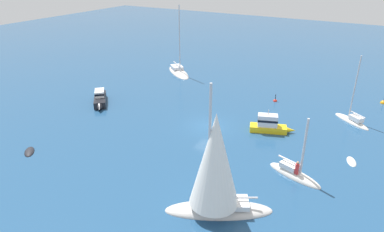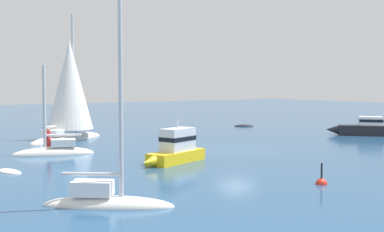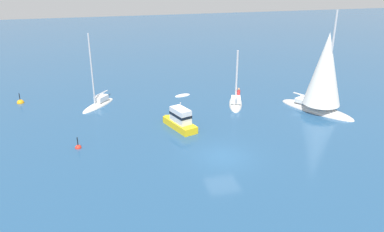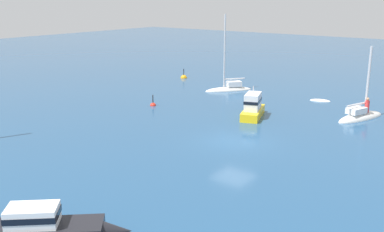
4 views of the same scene
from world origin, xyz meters
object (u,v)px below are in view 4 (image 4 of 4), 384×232
(motor_cruiser, at_px, (253,107))
(mooring_buoy, at_px, (184,78))
(skiff, at_px, (320,101))
(sailboat_1, at_px, (360,116))
(sailboat, at_px, (229,88))
(motor_cruiser_1, at_px, (48,230))
(channel_buoy, at_px, (153,105))

(motor_cruiser, xyz_separation_m, mooring_buoy, (-10.03, -14.90, -0.77))
(skiff, xyz_separation_m, sailboat_1, (3.90, 4.79, 0.17))
(sailboat, xyz_separation_m, motor_cruiser_1, (28.29, 10.25, 0.41))
(skiff, bearing_deg, sailboat_1, 123.76)
(motor_cruiser, bearing_deg, sailboat, 23.09)
(sailboat_1, height_order, mooring_buoy, sailboat_1)
(motor_cruiser, height_order, sailboat_1, sailboat_1)
(sailboat_1, bearing_deg, motor_cruiser_1, -169.06)
(motor_cruiser_1, relative_size, mooring_buoy, 3.40)
(sailboat, distance_m, sailboat_1, 14.08)
(skiff, height_order, motor_cruiser_1, motor_cruiser_1)
(sailboat_1, bearing_deg, mooring_buoy, 94.76)
(motor_cruiser, relative_size, motor_cruiser_1, 0.97)
(motor_cruiser, distance_m, sailboat_1, 8.24)
(sailboat, distance_m, mooring_buoy, 8.38)
(sailboat_1, bearing_deg, channel_buoy, 132.02)
(motor_cruiser, xyz_separation_m, sailboat_1, (-4.56, 6.84, -0.61))
(motor_cruiser, relative_size, channel_buoy, 4.01)
(motor_cruiser, bearing_deg, skiff, -34.07)
(sailboat_1, bearing_deg, sailboat, 97.55)
(skiff, xyz_separation_m, mooring_buoy, (-1.57, -16.94, 0.01))
(sailboat_1, height_order, motor_cruiser_1, sailboat_1)
(skiff, bearing_deg, sailboat, -9.93)
(motor_cruiser, distance_m, skiff, 8.74)
(motor_cruiser_1, distance_m, channel_buoy, 22.36)
(sailboat, relative_size, mooring_buoy, 5.46)
(sailboat, distance_m, channel_buoy, 9.53)
(motor_cruiser, height_order, channel_buoy, motor_cruiser)
(motor_cruiser, bearing_deg, motor_cruiser_1, 168.44)
(motor_cruiser, xyz_separation_m, skiff, (-8.46, 2.05, -0.77))
(motor_cruiser_1, bearing_deg, mooring_buoy, 78.02)
(mooring_buoy, bearing_deg, sailboat_1, 75.89)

